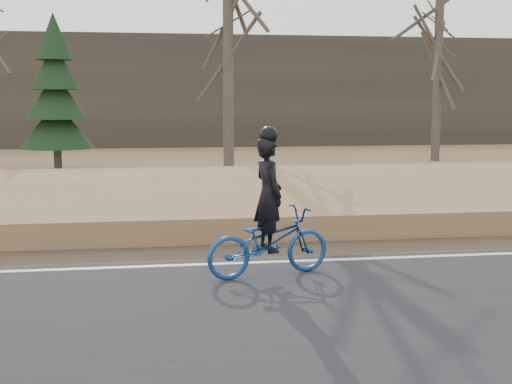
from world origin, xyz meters
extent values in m
plane|color=#8F6B49|center=(0.00, 0.00, 0.00)|extent=(120.00, 120.00, 0.00)
cube|color=silver|center=(0.00, 0.20, 0.07)|extent=(120.00, 0.12, 0.01)
cube|color=#473A2B|center=(0.00, 1.20, 0.02)|extent=(120.00, 1.60, 0.04)
cube|color=#8F6B49|center=(0.00, 4.20, 0.22)|extent=(120.00, 5.00, 0.44)
cube|color=slate|center=(0.00, 8.00, 0.23)|extent=(120.00, 3.00, 0.45)
cube|color=black|center=(0.00, 8.00, 0.52)|extent=(120.00, 2.40, 0.14)
cube|color=brown|center=(0.00, 7.28, 0.67)|extent=(120.00, 0.07, 0.15)
cube|color=brown|center=(0.00, 8.72, 0.67)|extent=(120.00, 0.07, 0.15)
cube|color=#383328|center=(0.00, 30.00, 3.00)|extent=(120.00, 4.00, 6.00)
imported|color=navy|center=(-3.10, -0.60, 0.54)|extent=(1.92, 1.09, 0.96)
imported|color=black|center=(-3.10, -0.60, 1.20)|extent=(0.52, 0.66, 1.58)
sphere|color=black|center=(-3.10, -0.60, 2.01)|extent=(0.26, 0.26, 0.26)
cylinder|color=#4B4337|center=(-1.93, 13.76, 3.96)|extent=(0.36, 0.36, 7.92)
cylinder|color=#4B4337|center=(7.29, 18.03, 3.98)|extent=(0.36, 0.36, 7.96)
cylinder|color=#4B4337|center=(-7.77, 15.57, 0.56)|extent=(0.28, 0.28, 1.11)
cone|color=black|center=(-7.77, 15.57, 1.64)|extent=(2.60, 2.60, 1.62)
cone|color=black|center=(-7.77, 15.57, 2.66)|extent=(2.15, 2.15, 1.62)
cone|color=black|center=(-7.77, 15.57, 3.68)|extent=(1.70, 1.70, 1.62)
cone|color=black|center=(-7.77, 15.57, 4.70)|extent=(1.25, 1.25, 1.62)
camera|label=1|loc=(-4.80, -10.19, 2.49)|focal=50.00mm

